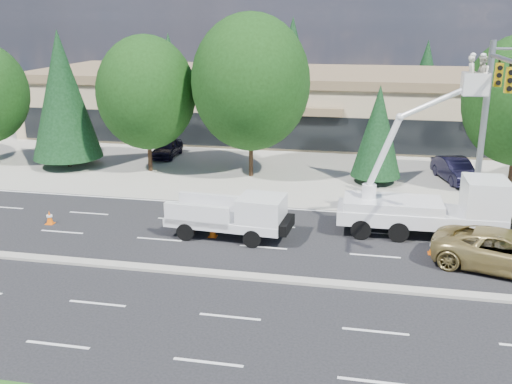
% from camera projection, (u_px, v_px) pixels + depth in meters
% --- Properties ---
extents(ground, '(140.00, 140.00, 0.00)m').
position_uv_depth(ground, '(249.00, 278.00, 22.95)').
color(ground, black).
rests_on(ground, ground).
extents(concrete_apron, '(140.00, 22.00, 0.01)m').
position_uv_depth(concrete_apron, '(305.00, 160.00, 41.69)').
color(concrete_apron, gray).
rests_on(concrete_apron, ground).
extents(road_median, '(120.00, 0.55, 0.12)m').
position_uv_depth(road_median, '(249.00, 276.00, 22.93)').
color(road_median, gray).
rests_on(road_median, ground).
extents(strip_mall, '(50.40, 15.40, 5.50)m').
position_uv_depth(strip_mall, '(319.00, 102.00, 50.20)').
color(strip_mall, tan).
rests_on(strip_mall, ground).
extents(tree_front_b, '(4.71, 4.71, 9.28)m').
position_uv_depth(tree_front_b, '(63.00, 95.00, 38.50)').
color(tree_front_b, '#332114').
rests_on(tree_front_b, ground).
extents(tree_front_c, '(6.50, 6.50, 9.01)m').
position_uv_depth(tree_front_c, '(146.00, 93.00, 37.30)').
color(tree_front_c, '#332114').
rests_on(tree_front_c, ground).
extents(tree_front_d, '(7.50, 7.50, 10.40)m').
position_uv_depth(tree_front_d, '(251.00, 83.00, 35.76)').
color(tree_front_d, '#332114').
rests_on(tree_front_d, ground).
extents(tree_front_e, '(3.12, 3.12, 6.14)m').
position_uv_depth(tree_front_e, '(378.00, 131.00, 35.11)').
color(tree_front_e, '#332114').
rests_on(tree_front_e, ground).
extents(tree_back_a, '(4.22, 4.22, 8.31)m').
position_uv_depth(tree_back_a, '(169.00, 68.00, 64.33)').
color(tree_back_a, '#332114').
rests_on(tree_back_a, ground).
extents(tree_back_b, '(5.11, 5.11, 10.06)m').
position_uv_depth(tree_back_b, '(292.00, 61.00, 61.46)').
color(tree_back_b, '#332114').
rests_on(tree_back_b, ground).
extents(tree_back_c, '(3.95, 3.95, 7.79)m').
position_uv_depth(tree_back_c, '(426.00, 75.00, 59.22)').
color(tree_back_c, '#332114').
rests_on(tree_back_c, ground).
extents(signal_mast, '(2.76, 10.16, 9.00)m').
position_uv_depth(signal_mast, '(496.00, 109.00, 25.90)').
color(signal_mast, gray).
rests_on(signal_mast, ground).
extents(utility_pickup, '(5.70, 2.53, 2.13)m').
position_uv_depth(utility_pickup, '(234.00, 220.00, 26.89)').
color(utility_pickup, white).
rests_on(utility_pickup, ground).
extents(bucket_truck, '(7.71, 2.57, 8.56)m').
position_uv_depth(bucket_truck, '(435.00, 200.00, 26.81)').
color(bucket_truck, white).
rests_on(bucket_truck, ground).
extents(traffic_cone_a, '(0.40, 0.40, 0.70)m').
position_uv_depth(traffic_cone_a, '(50.00, 217.00, 28.80)').
color(traffic_cone_a, '#E75807').
rests_on(traffic_cone_a, ground).
extents(traffic_cone_b, '(0.40, 0.40, 0.70)m').
position_uv_depth(traffic_cone_b, '(213.00, 230.00, 27.12)').
color(traffic_cone_b, '#E75807').
rests_on(traffic_cone_b, ground).
extents(traffic_cone_c, '(0.40, 0.40, 0.70)m').
position_uv_depth(traffic_cone_c, '(254.00, 235.00, 26.54)').
color(traffic_cone_c, '#E75807').
rests_on(traffic_cone_c, ground).
extents(traffic_cone_d, '(0.40, 0.40, 0.70)m').
position_uv_depth(traffic_cone_d, '(433.00, 247.00, 25.15)').
color(traffic_cone_d, '#E75807').
rests_on(traffic_cone_d, ground).
extents(minivan, '(6.42, 4.30, 1.64)m').
position_uv_depth(minivan, '(507.00, 252.00, 23.43)').
color(minivan, '#A79150').
rests_on(minivan, ground).
extents(parked_car_west, '(1.66, 3.96, 1.34)m').
position_uv_depth(parked_car_west, '(167.00, 148.00, 42.46)').
color(parked_car_west, black).
rests_on(parked_car_west, ground).
extents(parked_car_east, '(2.76, 4.76, 1.48)m').
position_uv_depth(parked_car_east, '(455.00, 170.00, 36.17)').
color(parked_car_east, black).
rests_on(parked_car_east, ground).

